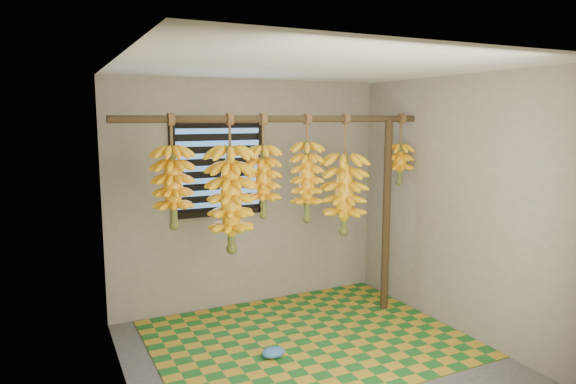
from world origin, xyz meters
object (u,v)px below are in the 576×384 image
support_post (386,216)px  banana_bunch_e (344,194)px  woven_mat (307,338)px  banana_bunch_f (400,163)px  banana_bunch_c (263,181)px  plastic_bag (273,352)px  banana_bunch_b (231,199)px  banana_bunch_d (307,181)px  banana_bunch_a (173,187)px

support_post → banana_bunch_e: bearing=180.0°
woven_mat → banana_bunch_f: size_ratio=3.78×
woven_mat → banana_bunch_c: banana_bunch_c is taller
plastic_bag → banana_bunch_b: bearing=108.0°
plastic_bag → banana_bunch_d: banana_bunch_d is taller
support_post → banana_bunch_b: 1.72m
banana_bunch_d → banana_bunch_f: (1.08, -0.00, 0.13)m
woven_mat → plastic_bag: size_ratio=13.19×
woven_mat → banana_bunch_c: (-0.29, 0.31, 1.44)m
banana_bunch_e → woven_mat: bearing=-151.4°
banana_bunch_f → banana_bunch_b: bearing=180.0°
banana_bunch_f → banana_bunch_d: bearing=180.0°
banana_bunch_b → banana_bunch_c: size_ratio=1.30×
banana_bunch_a → banana_bunch_b: size_ratio=0.79×
support_post → banana_bunch_a: size_ratio=2.07×
support_post → banana_bunch_f: banana_bunch_f is taller
banana_bunch_d → banana_bunch_f: 1.09m
woven_mat → banana_bunch_b: size_ratio=2.22×
banana_bunch_a → banana_bunch_f: size_ratio=1.34×
support_post → plastic_bag: size_ratio=9.69×
banana_bunch_a → banana_bunch_f: bearing=-0.0°
woven_mat → banana_bunch_c: bearing=133.6°
banana_bunch_d → banana_bunch_f: size_ratio=1.41×
banana_bunch_a → banana_bunch_e: (1.68, 0.00, -0.17)m
banana_bunch_d → plastic_bag: bearing=-137.9°
support_post → woven_mat: 1.50m
plastic_bag → banana_bunch_c: banana_bunch_c is taller
woven_mat → banana_bunch_d: 1.45m
banana_bunch_f → banana_bunch_c: bearing=180.0°
banana_bunch_c → banana_bunch_e: bearing=0.0°
banana_bunch_c → banana_bunch_b: bearing=180.0°
banana_bunch_b → banana_bunch_f: (1.84, -0.00, 0.25)m
banana_bunch_b → plastic_bag: bearing=-72.0°
banana_bunch_b → banana_bunch_e: 1.17m
banana_bunch_d → banana_bunch_a: bearing=180.0°
banana_bunch_b → banana_bunch_d: bearing=0.0°
support_post → banana_bunch_d: (-0.93, 0.00, 0.41)m
banana_bunch_e → banana_bunch_f: size_ratio=1.63×
support_post → banana_bunch_f: size_ratio=2.77×
support_post → banana_bunch_a: 2.24m
banana_bunch_e → banana_bunch_f: 0.72m
banana_bunch_b → banana_bunch_f: bearing=-0.0°
banana_bunch_e → plastic_bag: bearing=-152.1°
support_post → banana_bunch_c: banana_bunch_c is taller
banana_bunch_d → banana_bunch_f: same height
banana_bunch_c → banana_bunch_d: same height
banana_bunch_d → banana_bunch_e: 0.44m
support_post → plastic_bag: 1.87m
plastic_bag → banana_bunch_b: (-0.17, 0.53, 1.24)m
support_post → banana_bunch_c: bearing=180.0°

